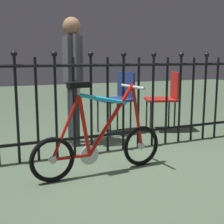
{
  "coord_description": "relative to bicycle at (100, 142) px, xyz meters",
  "views": [
    {
      "loc": [
        -1.41,
        -2.53,
        1.07
      ],
      "look_at": [
        -0.19,
        0.2,
        0.55
      ],
      "focal_mm": 49.68,
      "sensor_mm": 36.0,
      "label": 1
    }
  ],
  "objects": [
    {
      "name": "bicycle",
      "position": [
        0.0,
        0.0,
        0.0
      ],
      "size": [
        1.32,
        0.4,
        0.87
      ],
      "color": "black",
      "rests_on": "ground"
    },
    {
      "name": "chair_navy",
      "position": [
        0.86,
        1.4,
        0.24
      ],
      "size": [
        0.49,
        0.48,
        0.88
      ],
      "color": "black",
      "rests_on": "ground"
    },
    {
      "name": "chair_red",
      "position": [
        1.55,
        1.22,
        0.23
      ],
      "size": [
        0.56,
        0.56,
        0.87
      ],
      "color": "black",
      "rests_on": "ground"
    },
    {
      "name": "person_visitor",
      "position": [
        0.08,
        1.06,
        0.62
      ],
      "size": [
        0.21,
        0.48,
        1.55
      ],
      "color": "#2D2D33",
      "rests_on": "ground"
    },
    {
      "name": "iron_fence",
      "position": [
        0.31,
        0.62,
        0.3
      ],
      "size": [
        4.52,
        0.07,
        1.19
      ],
      "color": "black",
      "rests_on": "ground"
    },
    {
      "name": "ground_plane",
      "position": [
        0.37,
        -0.06,
        -0.3
      ],
      "size": [
        20.0,
        20.0,
        0.0
      ],
      "primitive_type": "plane",
      "color": "#4E6249"
    }
  ]
}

